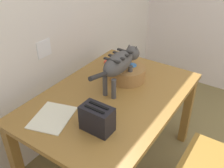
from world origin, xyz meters
TOP-DOWN VIEW (x-y plane):
  - wall_rear at (-0.00, 2.19)m, footprint 4.25×0.11m
  - dining_table at (0.01, 1.52)m, footprint 1.38×0.93m
  - cat at (0.13, 1.53)m, footprint 0.62×0.14m
  - saucer_bowl at (0.32, 1.53)m, footprint 0.20×0.20m
  - coffee_mug at (0.32, 1.53)m, footprint 0.12×0.08m
  - magazine at (-0.43, 1.70)m, footprint 0.35×0.31m
  - book_stack at (0.47, 1.79)m, footprint 0.18×0.15m
  - wicker_basket at (0.27, 1.54)m, footprint 0.30×0.30m
  - toaster at (-0.36, 1.38)m, footprint 0.12×0.20m
  - wooden_chair_far at (0.09, 0.67)m, footprint 0.42×0.42m

SIDE VIEW (x-z plane):
  - wooden_chair_far at x=0.09m, z-range -0.01..0.92m
  - dining_table at x=0.01m, z-range 0.29..1.03m
  - magazine at x=-0.43m, z-range 0.74..0.75m
  - book_stack at x=0.47m, z-range 0.74..0.78m
  - saucer_bowl at x=0.32m, z-range 0.74..0.78m
  - wicker_basket at x=0.27m, z-range 0.74..0.86m
  - coffee_mug at x=0.32m, z-range 0.78..0.86m
  - toaster at x=-0.36m, z-range 0.74..0.92m
  - cat at x=0.13m, z-range 0.81..1.11m
  - wall_rear at x=0.00m, z-range 0.00..2.50m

